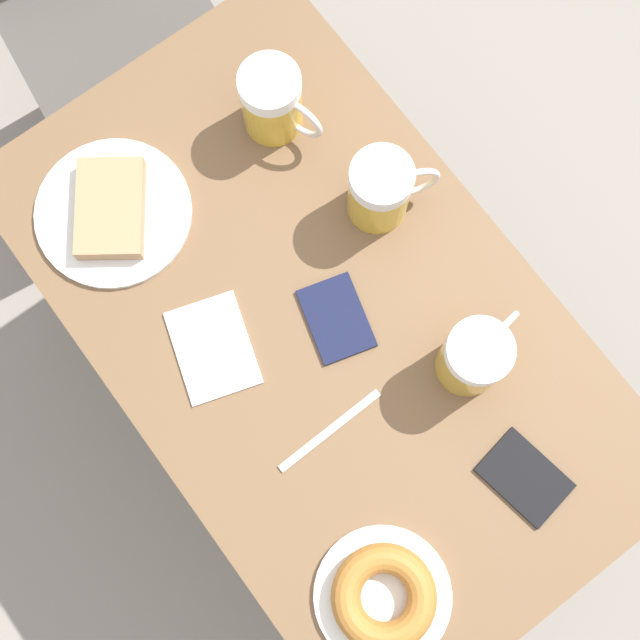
{
  "coord_description": "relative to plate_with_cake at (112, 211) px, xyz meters",
  "views": [
    {
      "loc": [
        -0.18,
        -0.24,
        2.07
      ],
      "look_at": [
        0.0,
        0.0,
        0.74
      ],
      "focal_mm": 50.0,
      "sensor_mm": 36.0,
      "label": 1
    }
  ],
  "objects": [
    {
      "name": "ground_plane",
      "position": [
        0.16,
        -0.34,
        -0.73
      ],
      "size": [
        8.0,
        8.0,
        0.0
      ],
      "primitive_type": "plane",
      "color": "gray"
    },
    {
      "name": "table",
      "position": [
        0.16,
        -0.34,
        -0.08
      ],
      "size": [
        0.64,
        1.09,
        0.72
      ],
      "color": "brown",
      "rests_on": "ground_plane"
    },
    {
      "name": "plate_with_cake",
      "position": [
        0.0,
        0.0,
        0.0
      ],
      "size": [
        0.25,
        0.25,
        0.04
      ],
      "color": "white",
      "rests_on": "table"
    },
    {
      "name": "plate_with_donut",
      "position": [
        -0.01,
        -0.72,
        0.01
      ],
      "size": [
        0.2,
        0.2,
        0.05
      ],
      "color": "white",
      "rests_on": "table"
    },
    {
      "name": "beer_mug_left",
      "position": [
        0.35,
        -0.24,
        0.05
      ],
      "size": [
        0.14,
        0.1,
        0.14
      ],
      "color": "gold",
      "rests_on": "table"
    },
    {
      "name": "beer_mug_center",
      "position": [
        0.3,
        -0.53,
        0.05
      ],
      "size": [
        0.14,
        0.1,
        0.14
      ],
      "color": "gold",
      "rests_on": "table"
    },
    {
      "name": "beer_mug_right",
      "position": [
        0.3,
        -0.02,
        0.05
      ],
      "size": [
        0.1,
        0.14,
        0.14
      ],
      "color": "gold",
      "rests_on": "table"
    },
    {
      "name": "napkin_folded",
      "position": [
        0.0,
        -0.27,
        -0.01
      ],
      "size": [
        0.15,
        0.18,
        0.0
      ],
      "rotation": [
        0.0,
        0.0,
        4.4
      ],
      "color": "white",
      "rests_on": "table"
    },
    {
      "name": "fork",
      "position": [
        0.07,
        -0.48,
        -0.01
      ],
      "size": [
        0.19,
        0.02,
        0.0
      ],
      "rotation": [
        0.0,
        0.0,
        1.59
      ],
      "color": "silver",
      "rests_on": "table"
    },
    {
      "name": "passport_near_edge",
      "position": [
        0.26,
        -0.71,
        -0.01
      ],
      "size": [
        0.11,
        0.14,
        0.01
      ],
      "rotation": [
        0.0,
        0.0,
        0.17
      ],
      "color": "black",
      "rests_on": "table"
    },
    {
      "name": "passport_far_edge",
      "position": [
        0.18,
        -0.35,
        -0.01
      ],
      "size": [
        0.12,
        0.15,
        0.01
      ],
      "rotation": [
        0.0,
        0.0,
        6.01
      ],
      "color": "#141938",
      "rests_on": "table"
    }
  ]
}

